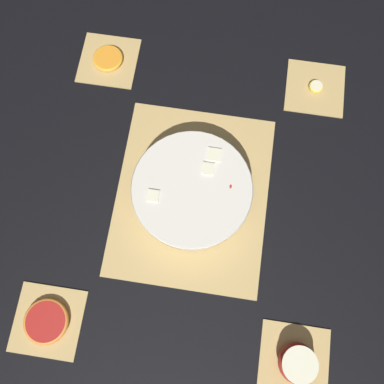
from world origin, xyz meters
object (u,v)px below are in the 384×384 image
fruit_salad_bowl (192,191)px  grapefruit_slice (46,321)px  banana_coin_single (316,86)px  apple_half (298,363)px  orange_slice_whole (108,58)px

fruit_salad_bowl → grapefruit_slice: 0.42m
fruit_salad_bowl → grapefruit_slice: bearing=140.5°
banana_coin_single → grapefruit_slice: bearing=140.5°
apple_half → fruit_salad_bowl: bearing=39.5°
banana_coin_single → grapefruit_slice: 0.84m
apple_half → grapefruit_slice: (0.00, 0.54, -0.02)m
apple_half → orange_slice_whole: 0.85m
fruit_salad_bowl → orange_slice_whole: bearing=39.6°
apple_half → grapefruit_slice: 0.54m
apple_half → orange_slice_whole: apple_half is taller
fruit_salad_bowl → banana_coin_single: bearing=-39.5°
fruit_salad_bowl → banana_coin_single: 0.42m
fruit_salad_bowl → apple_half: (-0.33, -0.27, -0.02)m
orange_slice_whole → grapefruit_slice: size_ratio=0.79×
fruit_salad_bowl → orange_slice_whole: size_ratio=3.47×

